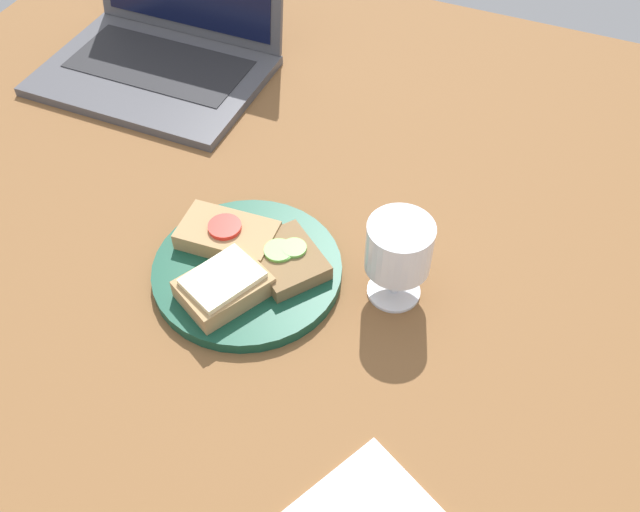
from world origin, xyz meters
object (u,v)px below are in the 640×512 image
at_px(sandwich_with_cucumber, 286,259).
at_px(wine_glass, 399,250).
at_px(plate, 247,271).
at_px(laptop, 164,38).
at_px(sandwich_with_cheese, 224,286).
at_px(sandwich_with_tomato, 228,235).

distance_m(sandwich_with_cucumber, wine_glass, 0.14).
height_order(plate, laptop, laptop).
relative_size(wine_glass, laptop, 0.33).
relative_size(sandwich_with_cheese, wine_glass, 1.06).
distance_m(plate, wine_glass, 0.19).
height_order(sandwich_with_cucumber, sandwich_with_tomato, sandwich_with_tomato).
distance_m(sandwich_with_cheese, laptop, 0.51).
bearing_deg(sandwich_with_cucumber, wine_glass, 10.30).
bearing_deg(sandwich_with_cucumber, sandwich_with_tomato, 175.31).
bearing_deg(sandwich_with_cucumber, plate, -154.32).
distance_m(sandwich_with_cheese, sandwich_with_cucumber, 0.08).
height_order(sandwich_with_cheese, laptop, laptop).
xyz_separation_m(plate, sandwich_with_cucumber, (0.04, 0.02, 0.02)).
xyz_separation_m(sandwich_with_tomato, wine_glass, (0.21, 0.02, 0.05)).
xyz_separation_m(plate, sandwich_with_tomato, (-0.04, 0.03, 0.02)).
distance_m(sandwich_with_cucumber, laptop, 0.49).
distance_m(plate, sandwich_with_tomato, 0.05).
distance_m(sandwich_with_cheese, wine_glass, 0.20).
xyz_separation_m(sandwich_with_cheese, sandwich_with_cucumber, (0.05, 0.07, -0.00)).
xyz_separation_m(sandwich_with_cucumber, laptop, (-0.36, 0.33, 0.02)).
bearing_deg(sandwich_with_cheese, sandwich_with_tomato, 115.15).
bearing_deg(sandwich_with_cucumber, laptop, 137.90).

